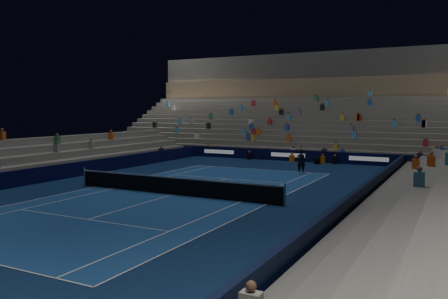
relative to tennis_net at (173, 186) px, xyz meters
name	(u,v)px	position (x,y,z in m)	size (l,w,h in m)	color
ground	(173,195)	(0.00, 0.00, -0.50)	(90.00, 90.00, 0.00)	#0C2148
court_surface	(173,195)	(0.00, 0.00, -0.50)	(10.97, 23.77, 0.01)	navy
sponsor_barrier_far	(288,155)	(0.00, 18.50, 0.00)	(44.00, 0.25, 1.00)	black
sponsor_barrier_east	(355,202)	(9.70, 0.00, 0.00)	(0.25, 37.00, 1.00)	black
sponsor_barrier_west	(46,174)	(-9.70, 0.00, 0.00)	(0.25, 37.00, 1.00)	black
grandstand_main	(318,121)	(0.00, 27.90, 2.87)	(44.00, 15.20, 11.20)	slate
grandstand_east	(441,200)	(13.17, 0.00, 0.41)	(5.00, 37.00, 2.50)	slate
grandstand_west	(9,165)	(-13.17, 0.00, 0.41)	(5.00, 37.00, 2.50)	slate
tennis_net	(173,186)	(0.00, 0.00, 0.00)	(12.90, 0.10, 1.10)	#B2B2B7
tennis_player	(301,161)	(3.55, 11.23, 0.37)	(0.64, 0.42, 1.74)	black
broadcast_camera	(317,161)	(2.94, 17.44, -0.21)	(0.43, 0.87, 0.56)	black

